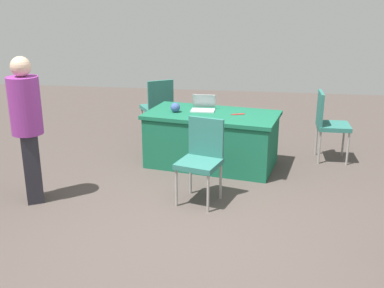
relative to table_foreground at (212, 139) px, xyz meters
name	(u,v)px	position (x,y,z in m)	size (l,w,h in m)	color
ground_plane	(189,240)	(-0.01, 2.11, -0.37)	(14.40, 14.40, 0.00)	#4C423D
table_foreground	(212,139)	(0.00, 0.00, 0.00)	(1.89, 1.22, 0.73)	#196647
chair_near_front	(329,121)	(-1.59, -0.44, 0.20)	(0.44, 0.44, 0.98)	#9E9993
chair_tucked_left	(202,156)	(-0.01, 1.17, 0.17)	(0.54, 0.54, 0.95)	#9E9993
chair_tucked_right	(158,105)	(0.98, -1.06, 0.20)	(0.61, 0.61, 0.98)	#9E9993
person_attendee_standing	(27,123)	(1.89, 1.45, 0.55)	(0.46, 0.46, 1.65)	#26262D
laptop_silver	(203,107)	(0.14, -0.15, 0.40)	(0.32, 0.29, 0.21)	silver
yarn_ball	(175,107)	(0.50, 0.02, 0.43)	(0.13, 0.13, 0.13)	#3F5999
scissors_red	(238,114)	(-0.35, 0.02, 0.37)	(0.18, 0.04, 0.01)	red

